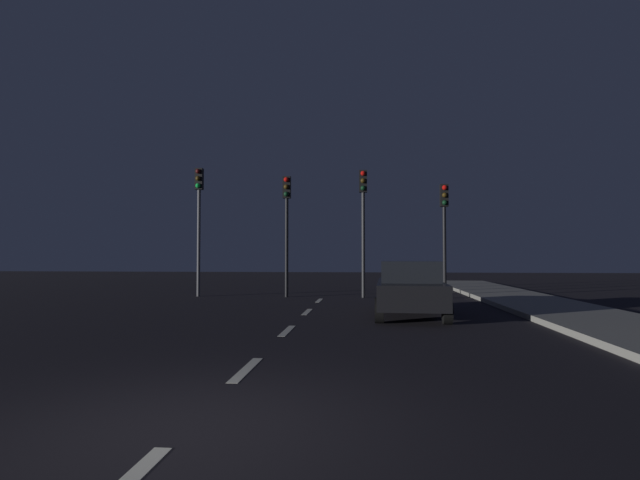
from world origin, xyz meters
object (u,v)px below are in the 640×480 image
object	(u,v)px
traffic_signal_far_right	(444,218)
car_stopped_ahead	(410,288)
traffic_signal_center_left	(287,212)
traffic_signal_far_left	(199,207)
traffic_signal_center_right	(363,209)

from	to	relation	value
traffic_signal_far_right	car_stopped_ahead	world-z (taller)	traffic_signal_far_right
traffic_signal_center_left	car_stopped_ahead	distance (m)	7.93
traffic_signal_far_left	car_stopped_ahead	distance (m)	10.56
traffic_signal_center_left	car_stopped_ahead	xyz separation A→B (m)	(4.48, -5.96, -2.70)
traffic_signal_far_right	car_stopped_ahead	bearing A→B (deg)	-107.69
traffic_signal_center_left	traffic_signal_center_right	xyz separation A→B (m)	(3.14, 0.00, 0.13)
car_stopped_ahead	traffic_signal_center_right	bearing A→B (deg)	102.63
traffic_signal_center_left	traffic_signal_far_right	size ratio (longest dim) A/B	1.09
traffic_signal_center_right	traffic_signal_far_right	bearing A→B (deg)	-0.02
traffic_signal_far_left	traffic_signal_center_right	world-z (taller)	traffic_signal_far_left
traffic_signal_far_right	car_stopped_ahead	distance (m)	6.71
traffic_signal_far_left	car_stopped_ahead	bearing A→B (deg)	-35.99
traffic_signal_center_left	traffic_signal_far_right	bearing A→B (deg)	-0.01
traffic_signal_far_left	traffic_signal_center_left	size ratio (longest dim) A/B	1.08
traffic_signal_far_left	traffic_signal_center_left	xyz separation A→B (m)	(3.73, -0.00, -0.25)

